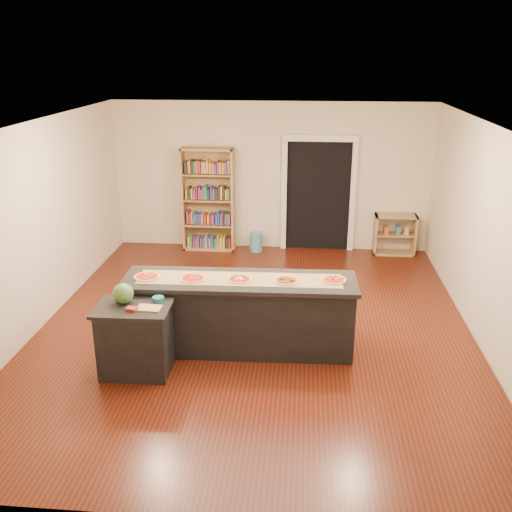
# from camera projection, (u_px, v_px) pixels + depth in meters

# --- Properties ---
(room) EXTENTS (6.00, 7.00, 2.80)m
(room) POSITION_uv_depth(u_px,v_px,m) (255.00, 233.00, 7.54)
(room) COLOR beige
(room) RESTS_ON ground
(doorway) EXTENTS (1.40, 0.09, 2.21)m
(doorway) POSITION_uv_depth(u_px,v_px,m) (318.00, 188.00, 10.78)
(doorway) COLOR black
(doorway) RESTS_ON room
(kitchen_island) EXTENTS (2.95, 0.80, 0.97)m
(kitchen_island) POSITION_uv_depth(u_px,v_px,m) (240.00, 314.00, 7.32)
(kitchen_island) COLOR black
(kitchen_island) RESTS_ON ground
(side_counter) EXTENTS (0.88, 0.64, 0.87)m
(side_counter) POSITION_uv_depth(u_px,v_px,m) (136.00, 339.00, 6.79)
(side_counter) COLOR black
(side_counter) RESTS_ON ground
(bookshelf) EXTENTS (0.98, 0.35, 1.97)m
(bookshelf) POSITION_uv_depth(u_px,v_px,m) (208.00, 200.00, 10.85)
(bookshelf) COLOR tan
(bookshelf) RESTS_ON ground
(low_shelf) EXTENTS (0.77, 0.33, 0.77)m
(low_shelf) POSITION_uv_depth(u_px,v_px,m) (395.00, 234.00, 10.77)
(low_shelf) COLOR tan
(low_shelf) RESTS_ON ground
(waste_bin) EXTENTS (0.25, 0.25, 0.36)m
(waste_bin) POSITION_uv_depth(u_px,v_px,m) (256.00, 242.00, 11.00)
(waste_bin) COLOR #4F8BB0
(waste_bin) RESTS_ON ground
(kraft_paper) EXTENTS (2.57, 0.53, 0.00)m
(kraft_paper) POSITION_uv_depth(u_px,v_px,m) (240.00, 279.00, 7.15)
(kraft_paper) COLOR #8C6848
(kraft_paper) RESTS_ON kitchen_island
(watermelon) EXTENTS (0.24, 0.24, 0.24)m
(watermelon) POSITION_uv_depth(u_px,v_px,m) (123.00, 293.00, 6.68)
(watermelon) COLOR #144214
(watermelon) RESTS_ON side_counter
(cutting_board) EXTENTS (0.29, 0.20, 0.02)m
(cutting_board) POSITION_uv_depth(u_px,v_px,m) (149.00, 308.00, 6.57)
(cutting_board) COLOR tan
(cutting_board) RESTS_ON side_counter
(package_red) EXTENTS (0.14, 0.12, 0.04)m
(package_red) POSITION_uv_depth(u_px,v_px,m) (132.00, 309.00, 6.51)
(package_red) COLOR maroon
(package_red) RESTS_ON side_counter
(package_teal) EXTENTS (0.14, 0.14, 0.05)m
(package_teal) POSITION_uv_depth(u_px,v_px,m) (158.00, 299.00, 6.76)
(package_teal) COLOR #195966
(package_teal) RESTS_ON side_counter
(pizza_a) EXTENTS (0.32, 0.32, 0.02)m
(pizza_a) POSITION_uv_depth(u_px,v_px,m) (147.00, 277.00, 7.20)
(pizza_a) COLOR tan
(pizza_a) RESTS_ON kitchen_island
(pizza_b) EXTENTS (0.31, 0.31, 0.02)m
(pizza_b) POSITION_uv_depth(u_px,v_px,m) (193.00, 278.00, 7.14)
(pizza_b) COLOR tan
(pizza_b) RESTS_ON kitchen_island
(pizza_c) EXTENTS (0.31, 0.31, 0.02)m
(pizza_c) POSITION_uv_depth(u_px,v_px,m) (239.00, 279.00, 7.12)
(pizza_c) COLOR tan
(pizza_c) RESTS_ON kitchen_island
(pizza_d) EXTENTS (0.30, 0.30, 0.02)m
(pizza_d) POSITION_uv_depth(u_px,v_px,m) (286.00, 281.00, 7.07)
(pizza_d) COLOR tan
(pizza_d) RESTS_ON kitchen_island
(pizza_e) EXTENTS (0.31, 0.31, 0.02)m
(pizza_e) POSITION_uv_depth(u_px,v_px,m) (334.00, 280.00, 7.10)
(pizza_e) COLOR tan
(pizza_e) RESTS_ON kitchen_island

